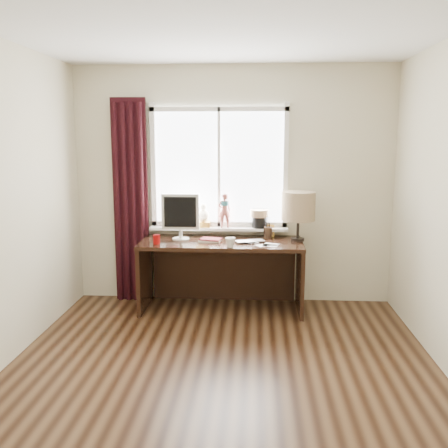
# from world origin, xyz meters

# --- Properties ---
(floor) EXTENTS (3.50, 4.00, 0.00)m
(floor) POSITION_xyz_m (0.00, 0.00, 0.00)
(floor) COLOR #50351F
(floor) RESTS_ON ground
(ceiling) EXTENTS (3.50, 4.00, 0.00)m
(ceiling) POSITION_xyz_m (0.00, 0.00, 2.60)
(ceiling) COLOR white
(ceiling) RESTS_ON wall_back
(wall_back) EXTENTS (3.50, 0.00, 2.60)m
(wall_back) POSITION_xyz_m (0.00, 2.00, 1.30)
(wall_back) COLOR beige
(wall_back) RESTS_ON ground
(wall_front) EXTENTS (3.50, 0.00, 2.60)m
(wall_front) POSITION_xyz_m (0.00, -2.00, 1.30)
(wall_front) COLOR beige
(wall_front) RESTS_ON ground
(laptop) EXTENTS (0.35, 0.28, 0.02)m
(laptop) POSITION_xyz_m (0.20, 1.58, 0.76)
(laptop) COLOR silver
(laptop) RESTS_ON desk
(mug) EXTENTS (0.13, 0.13, 0.10)m
(mug) POSITION_xyz_m (0.01, 1.34, 0.80)
(mug) COLOR white
(mug) RESTS_ON desk
(red_cup) EXTENTS (0.07, 0.07, 0.09)m
(red_cup) POSITION_xyz_m (-0.76, 1.45, 0.80)
(red_cup) COLOR #820605
(red_cup) RESTS_ON desk
(window) EXTENTS (1.52, 0.20, 1.40)m
(window) POSITION_xyz_m (-0.16, 1.95, 1.30)
(window) COLOR white
(window) RESTS_ON ground
(curtain) EXTENTS (0.38, 0.09, 2.25)m
(curtain) POSITION_xyz_m (-1.13, 1.91, 1.12)
(curtain) COLOR black
(curtain) RESTS_ON floor
(desk) EXTENTS (1.70, 0.70, 0.75)m
(desk) POSITION_xyz_m (-0.10, 1.73, 0.51)
(desk) COLOR black
(desk) RESTS_ON floor
(monitor) EXTENTS (0.40, 0.18, 0.49)m
(monitor) POSITION_xyz_m (-0.54, 1.68, 1.03)
(monitor) COLOR beige
(monitor) RESTS_ON desk
(notebook_stack) EXTENTS (0.25, 0.20, 0.03)m
(notebook_stack) POSITION_xyz_m (-0.22, 1.61, 0.77)
(notebook_stack) COLOR beige
(notebook_stack) RESTS_ON desk
(brush_holder) EXTENTS (0.09, 0.09, 0.25)m
(brush_holder) POSITION_xyz_m (0.39, 1.82, 0.81)
(brush_holder) COLOR black
(brush_holder) RESTS_ON desk
(icon_frame) EXTENTS (0.10, 0.03, 0.13)m
(icon_frame) POSITION_xyz_m (0.41, 1.91, 0.81)
(icon_frame) COLOR gold
(icon_frame) RESTS_ON desk
(table_lamp) EXTENTS (0.35, 0.35, 0.52)m
(table_lamp) POSITION_xyz_m (0.70, 1.69, 1.11)
(table_lamp) COLOR black
(table_lamp) RESTS_ON desk
(loose_papers) EXTENTS (0.26, 0.22, 0.00)m
(loose_papers) POSITION_xyz_m (0.39, 1.46, 0.75)
(loose_papers) COLOR white
(loose_papers) RESTS_ON desk
(desk_cables) EXTENTS (0.29, 0.27, 0.01)m
(desk_cables) POSITION_xyz_m (0.17, 1.62, 0.75)
(desk_cables) COLOR black
(desk_cables) RESTS_ON desk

